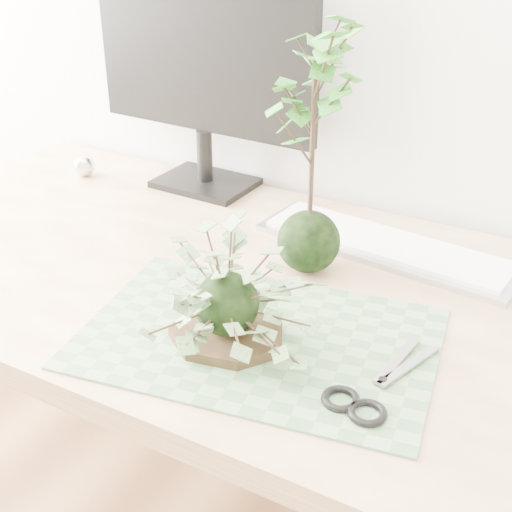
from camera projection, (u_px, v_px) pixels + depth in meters
name	position (u px, v px, depth m)	size (l,w,h in m)	color
desk	(292.00, 339.00, 1.14)	(1.60, 0.70, 0.74)	#DABF88
cutting_mat	(258.00, 338.00, 0.98)	(0.48, 0.32, 0.00)	#477349
stone_dish	(227.00, 336.00, 0.97)	(0.17, 0.17, 0.01)	black
ivy_kokedama	(226.00, 277.00, 0.93)	(0.28, 0.28, 0.17)	black
maple_kokedama	(315.00, 89.00, 1.02)	(0.30, 0.30, 0.42)	black
keyboard	(387.00, 246.00, 1.21)	(0.47, 0.18, 0.02)	#ADADB7
monitor	(204.00, 65.00, 1.36)	(0.48, 0.15, 0.42)	black
foil_ball	(84.00, 166.00, 1.51)	(0.05, 0.05, 0.05)	white
scissors	(370.00, 397.00, 0.86)	(0.10, 0.20, 0.01)	gray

